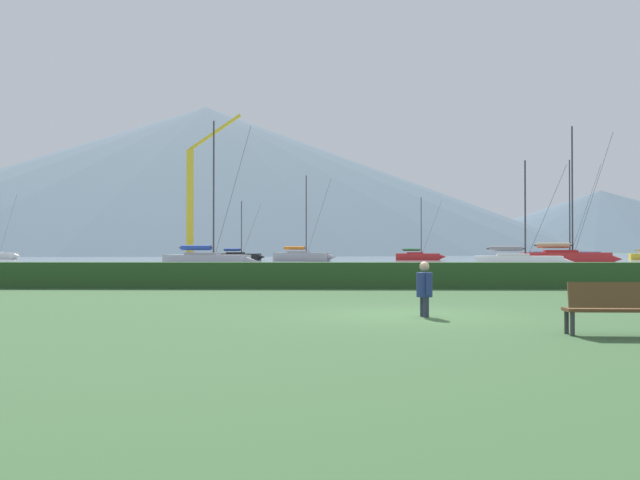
{
  "coord_description": "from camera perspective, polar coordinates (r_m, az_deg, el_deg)",
  "views": [
    {
      "loc": [
        -1.75,
        -16.01,
        1.52
      ],
      "look_at": [
        -3.47,
        68.47,
        2.69
      ],
      "focal_mm": 38.59,
      "sensor_mm": 36.0,
      "label": 1
    }
  ],
  "objects": [
    {
      "name": "sailboat_slip_2",
      "position": [
        98.09,
        8.14,
        -1.33
      ],
      "size": [
        7.19,
        2.64,
        8.9
      ],
      "rotation": [
        0.0,
        0.0,
        -0.09
      ],
      "color": "red",
      "rests_on": "harbor_water"
    },
    {
      "name": "sailboat_slip_11",
      "position": [
        57.36,
        -9.27,
        -1.62
      ],
      "size": [
        8.11,
        3.81,
        12.14
      ],
      "rotation": [
        0.0,
        0.0,
        -0.22
      ],
      "color": "#9E9EA3",
      "rests_on": "harbor_water"
    },
    {
      "name": "park_bench_near_path",
      "position": [
        13.21,
        23.16,
        -5.02
      ],
      "size": [
        1.66,
        0.51,
        0.95
      ],
      "rotation": [
        0.0,
        0.0,
        -0.02
      ],
      "color": "brown",
      "rests_on": "ground_plane"
    },
    {
      "name": "sailboat_slip_8",
      "position": [
        89.43,
        19.67,
        -1.23
      ],
      "size": [
        9.29,
        3.4,
        12.54
      ],
      "rotation": [
        0.0,
        0.0,
        -0.09
      ],
      "color": "navy",
      "rests_on": "harbor_water"
    },
    {
      "name": "distant_hill_east_ridge",
      "position": [
        404.72,
        -18.0,
        2.17
      ],
      "size": [
        224.46,
        224.46,
        44.32
      ],
      "primitive_type": "cone",
      "color": "#4C6070",
      "rests_on": "ground_plane"
    },
    {
      "name": "sailboat_slip_5",
      "position": [
        96.14,
        -6.77,
        -1.34
      ],
      "size": [
        7.24,
        3.6,
        8.25
      ],
      "rotation": [
        0.0,
        0.0,
        -0.26
      ],
      "color": "black",
      "rests_on": "harbor_water"
    },
    {
      "name": "distant_hill_central_peak",
      "position": [
        306.62,
        -9.46,
        4.94
      ],
      "size": [
        325.07,
        325.07,
        64.21
      ],
      "primitive_type": "cone",
      "color": "#4C6070",
      "rests_on": "ground_plane"
    },
    {
      "name": "sailboat_slip_10",
      "position": [
        68.99,
        19.77,
        -1.37
      ],
      "size": [
        9.25,
        3.72,
        13.19
      ],
      "rotation": [
        0.0,
        0.0,
        -0.13
      ],
      "color": "red",
      "rests_on": "harbor_water"
    },
    {
      "name": "harbor_water",
      "position": [
        153.03,
        1.83,
        -1.36
      ],
      "size": [
        320.0,
        246.0,
        0.0
      ],
      "primitive_type": "cube",
      "color": "#8499A8",
      "rests_on": "ground_plane"
    },
    {
      "name": "sailboat_slip_3",
      "position": [
        88.3,
        -1.46,
        -1.33
      ],
      "size": [
        8.29,
        4.2,
        11.04
      ],
      "rotation": [
        0.0,
        0.0,
        -0.27
      ],
      "color": "#9E9EA3",
      "rests_on": "harbor_water"
    },
    {
      "name": "distant_hill_west_ridge",
      "position": [
        455.42,
        22.24,
        1.46
      ],
      "size": [
        228.69,
        228.69,
        37.86
      ],
      "primitive_type": "cone",
      "color": "#4C6070",
      "rests_on": "ground_plane"
    },
    {
      "name": "hedge_line",
      "position": [
        27.09,
        4.88,
        -2.93
      ],
      "size": [
        80.0,
        1.2,
        1.02
      ],
      "primitive_type": "cube",
      "color": "#284C23",
      "rests_on": "ground_plane"
    },
    {
      "name": "sailboat_slip_1",
      "position": [
        55.28,
        16.2,
        -1.7
      ],
      "size": [
        7.67,
        3.57,
        8.41
      ],
      "rotation": [
        0.0,
        0.0,
        -0.22
      ],
      "color": "white",
      "rests_on": "harbor_water"
    },
    {
      "name": "person_seated_viewer",
      "position": [
        15.69,
        8.66,
        -3.83
      ],
      "size": [
        0.36,
        0.56,
        1.25
      ],
      "rotation": [
        0.0,
        0.0,
        0.22
      ],
      "color": "#2D3347",
      "rests_on": "ground_plane"
    },
    {
      "name": "dock_crane",
      "position": [
        91.52,
        -10.57,
        2.44
      ],
      "size": [
        7.71,
        2.0,
        19.3
      ],
      "color": "#333338",
      "rests_on": "ground_plane"
    },
    {
      "name": "ground_plane",
      "position": [
        16.18,
        7.42,
        -6.18
      ],
      "size": [
        1000.0,
        1000.0,
        0.0
      ],
      "primitive_type": "plane",
      "color": "#385B33"
    }
  ]
}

